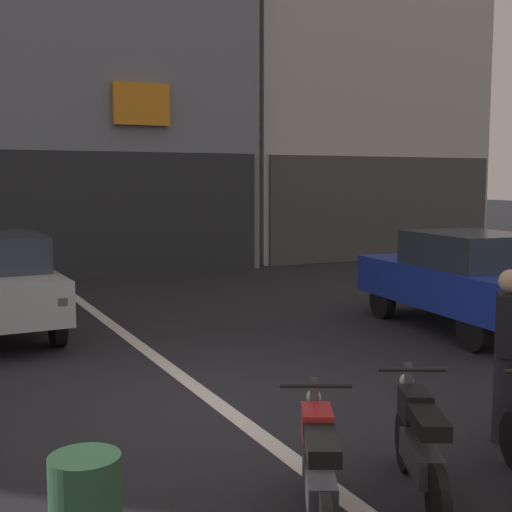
{
  "coord_description": "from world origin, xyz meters",
  "views": [
    {
      "loc": [
        -2.92,
        -6.97,
        2.51
      ],
      "look_at": [
        1.45,
        2.0,
        1.4
      ],
      "focal_mm": 48.7,
      "sensor_mm": 36.0,
      "label": 1
    }
  ],
  "objects_px": {
    "car_blue_parked_kerbside": "(466,278)",
    "motorcycle_black_row_left_mid": "(420,443)",
    "motorcycle_red_row_leftmost": "(319,467)",
    "person_by_motorcycles": "(508,355)"
  },
  "relations": [
    {
      "from": "car_blue_parked_kerbside",
      "to": "motorcycle_black_row_left_mid",
      "type": "xyz_separation_m",
      "value": [
        -4.68,
        -4.58,
        -0.43
      ]
    },
    {
      "from": "motorcycle_black_row_left_mid",
      "to": "person_by_motorcycles",
      "type": "relative_size",
      "value": 0.91
    },
    {
      "from": "person_by_motorcycles",
      "to": "car_blue_parked_kerbside",
      "type": "bearing_deg",
      "value": 51.59
    },
    {
      "from": "motorcycle_red_row_leftmost",
      "to": "person_by_motorcycles",
      "type": "bearing_deg",
      "value": 14.36
    },
    {
      "from": "car_blue_parked_kerbside",
      "to": "person_by_motorcycles",
      "type": "xyz_separation_m",
      "value": [
        -3.16,
        -3.99,
        -0.03
      ]
    },
    {
      "from": "car_blue_parked_kerbside",
      "to": "motorcycle_black_row_left_mid",
      "type": "bearing_deg",
      "value": -135.59
    },
    {
      "from": "car_blue_parked_kerbside",
      "to": "person_by_motorcycles",
      "type": "distance_m",
      "value": 5.09
    },
    {
      "from": "motorcycle_red_row_leftmost",
      "to": "motorcycle_black_row_left_mid",
      "type": "xyz_separation_m",
      "value": [
        0.94,
        0.04,
        0.0
      ]
    },
    {
      "from": "motorcycle_red_row_leftmost",
      "to": "car_blue_parked_kerbside",
      "type": "bearing_deg",
      "value": 39.42
    },
    {
      "from": "car_blue_parked_kerbside",
      "to": "motorcycle_black_row_left_mid",
      "type": "distance_m",
      "value": 6.56
    }
  ]
}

